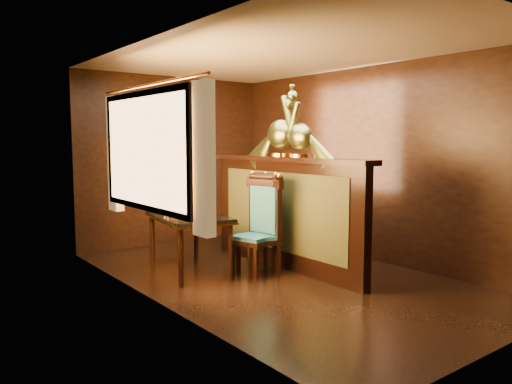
% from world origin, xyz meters
% --- Properties ---
extents(ground, '(5.00, 5.00, 0.00)m').
position_xyz_m(ground, '(0.00, 0.00, 0.00)').
color(ground, black).
rests_on(ground, ground).
extents(room_shell, '(3.04, 5.04, 2.52)m').
position_xyz_m(room_shell, '(-0.09, 0.02, 1.58)').
color(room_shell, black).
rests_on(room_shell, ground).
extents(partition, '(0.26, 2.70, 1.36)m').
position_xyz_m(partition, '(0.32, 0.30, 0.71)').
color(partition, black).
rests_on(partition, ground).
extents(dining_table, '(0.90, 1.28, 0.90)m').
position_xyz_m(dining_table, '(-0.73, 0.78, 0.63)').
color(dining_table, black).
rests_on(dining_table, ground).
extents(chair_left, '(0.51, 0.53, 1.19)m').
position_xyz_m(chair_left, '(-0.02, 0.21, 0.62)').
color(chair_left, black).
rests_on(chair_left, ground).
extents(chair_right, '(0.52, 0.54, 1.20)m').
position_xyz_m(chair_right, '(-0.08, 0.26, 0.62)').
color(chair_right, black).
rests_on(chair_right, ground).
extents(peacock_left, '(0.24, 0.63, 0.75)m').
position_xyz_m(peacock_left, '(0.33, 0.03, 1.73)').
color(peacock_left, '#1B523E').
rests_on(peacock_left, partition).
extents(peacock_right, '(0.27, 0.71, 0.84)m').
position_xyz_m(peacock_right, '(0.33, 0.38, 1.78)').
color(peacock_right, '#1B523E').
rests_on(peacock_right, partition).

